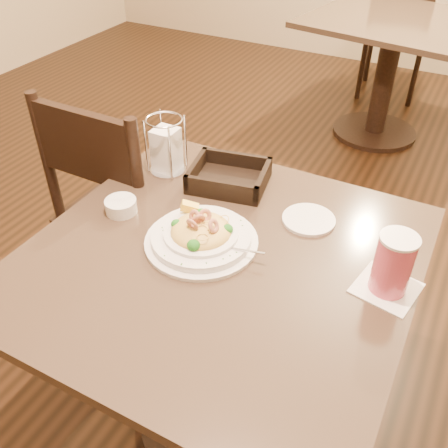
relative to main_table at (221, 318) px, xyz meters
The scene contains 11 objects.
ground 0.49m from the main_table, ahead, with size 7.00×7.00×0.00m, color black.
main_table is the anchor object (origin of this frame).
background_table 2.23m from the main_table, 91.99° to the left, with size 1.03×1.03×0.72m.
dining_chair_near 0.60m from the main_table, 151.41° to the left, with size 0.43×0.43×0.93m.
dining_chair_far 2.88m from the main_table, 93.28° to the left, with size 0.46×0.46×0.93m.
pasta_bowl 0.26m from the main_table, 164.47° to the left, with size 0.31×0.28×0.09m.
drink_glass 0.49m from the main_table, 10.92° to the left, with size 0.15×0.15×0.15m.
bread_basket 0.40m from the main_table, 113.58° to the left, with size 0.24×0.21×0.06m.
napkin_caddy 0.51m from the main_table, 140.43° to the left, with size 0.11×0.11×0.17m.
side_plate 0.35m from the main_table, 58.11° to the left, with size 0.14×0.14×0.01m, color white.
butter_ramekin 0.40m from the main_table, behind, with size 0.08×0.08×0.04m, color white.
Camera 1 is at (0.43, -0.79, 1.51)m, focal length 40.00 mm.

